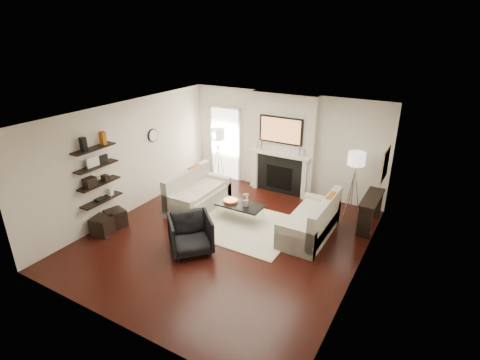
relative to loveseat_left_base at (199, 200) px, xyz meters
The scene contains 71 objects.
room_envelope 2.02m from the loveseat_left_base, 33.46° to the right, with size 6.00×6.00×6.00m.
chimney_breast 2.66m from the loveseat_left_base, 54.62° to the left, with size 1.80×0.25×2.70m, color silver.
fireplace_surround 2.31m from the loveseat_left_base, 52.66° to the left, with size 1.30×0.02×1.04m, color black.
firebox 2.30m from the loveseat_left_base, 52.59° to the left, with size 0.75×0.02×0.65m, color black.
mantel_pilaster_l 1.94m from the loveseat_left_base, 69.51° to the left, with size 0.12×0.08×1.10m, color white.
mantel_pilaster_r 2.79m from the loveseat_left_base, 40.34° to the left, with size 0.12×0.08×1.10m, color white.
mantel_shelf 2.43m from the loveseat_left_base, 51.89° to the left, with size 1.70×0.18×0.07m, color white.
tv_body 2.76m from the loveseat_left_base, 52.28° to the left, with size 1.20×0.06×0.70m, color black.
tv_screen 2.74m from the loveseat_left_base, 51.78° to the left, with size 1.10×0.01×0.62m, color #BF723F.
candlestick_l_tall 2.25m from the loveseat_left_base, 64.77° to the left, with size 0.04×0.04×0.30m, color silver.
candlestick_l_short 2.19m from the loveseat_left_base, 68.28° to the left, with size 0.04×0.04×0.24m, color silver.
candlestick_r_tall 2.85m from the loveseat_left_base, 42.57° to the left, with size 0.04×0.04×0.30m, color silver.
candlestick_r_short 2.93m from the loveseat_left_base, 40.72° to the left, with size 0.04×0.04×0.24m, color silver.
hallway_panel 2.27m from the loveseat_left_base, 102.59° to the left, with size 0.90×0.02×2.10m, color white.
door_trim_l 2.40m from the loveseat_left_base, 114.73° to the left, with size 0.06×0.06×2.16m, color white.
door_trim_r 2.21m from the loveseat_left_base, 89.45° to the left, with size 0.06×0.06×2.16m, color white.
door_trim_top 2.84m from the loveseat_left_base, 102.71° to the left, with size 1.02×0.06×0.06m, color white.
rug 1.38m from the loveseat_left_base, 11.46° to the right, with size 2.60×2.00×0.01m, color beige.
loveseat_left_base is the anchor object (origin of this frame).
loveseat_left_back 0.46m from the loveseat_left_base, behind, with size 0.18×1.80×0.80m, color beige.
loveseat_left_arm_n 0.81m from the loveseat_left_base, 90.00° to the right, with size 0.85×0.18×0.60m, color beige.
loveseat_left_arm_s 0.81m from the loveseat_left_base, 90.00° to the left, with size 0.85×0.18×0.60m, color beige.
loveseat_left_cushion 0.26m from the loveseat_left_base, ahead, with size 0.63×1.44×0.10m, color beige.
pillow_left_orange 0.69m from the loveseat_left_base, 138.15° to the left, with size 0.10×0.42×0.42m, color #9A5213.
pillow_left_charcoal 0.68m from the loveseat_left_base, 138.15° to the right, with size 0.10×0.40×0.40m, color black.
loveseat_right_base 2.90m from the loveseat_left_base, ahead, with size 0.85×1.80×0.42m, color beige.
loveseat_right_back 3.25m from the loveseat_left_base, ahead, with size 0.18×1.80×0.80m, color beige.
loveseat_right_arm_n 3.00m from the loveseat_left_base, 14.26° to the right, with size 0.85×0.18×0.60m, color beige.
loveseat_right_arm_s 3.03m from the loveseat_left_base, 16.91° to the left, with size 0.85×0.18×0.60m, color beige.
loveseat_right_cushion 2.86m from the loveseat_left_base, ahead, with size 0.63×1.44×0.10m, color beige.
pillow_right_orange 3.30m from the loveseat_left_base, ahead, with size 0.10×0.42×0.42m, color #9A5213.
pillow_right_charcoal 3.28m from the loveseat_left_base, ahead, with size 0.10×0.40×0.40m, color black.
coffee_table 1.26m from the loveseat_left_base, ahead, with size 1.10×0.55×0.04m, color black.
coffee_leg_nw 0.81m from the loveseat_left_base, 21.88° to the right, with size 0.02×0.02×0.38m, color silver.
coffee_leg_ne 1.77m from the loveseat_left_base, ahead, with size 0.02×0.02×0.38m, color silver.
coffee_leg_sw 0.76m from the loveseat_left_base, 10.60° to the left, with size 0.02×0.02×0.38m, color silver.
coffee_leg_se 1.75m from the loveseat_left_base, ahead, with size 0.02×0.02×0.38m, color silver.
hurricane_glass 1.44m from the loveseat_left_base, ahead, with size 0.16×0.16×0.29m, color white.
hurricane_candle 1.43m from the loveseat_left_base, ahead, with size 0.10×0.10×0.15m, color white.
copper_bowl 1.03m from the loveseat_left_base, ahead, with size 0.34×0.34×0.06m, color #C15520.
armchair 1.98m from the loveseat_left_base, 58.83° to the right, with size 0.82×0.76×0.84m, color black.
lamp_left_post 1.75m from the loveseat_left_base, 105.66° to the left, with size 0.02×0.02×1.20m, color silver.
lamp_left_shade 2.11m from the loveseat_left_base, 105.66° to the left, with size 0.40×0.40×0.30m, color white.
lamp_left_leg_a 1.72m from the loveseat_left_base, 102.04° to the left, with size 0.02×0.02×1.25m, color silver.
lamp_left_leg_b 1.85m from the loveseat_left_base, 106.52° to the left, with size 0.02×0.02×1.25m, color silver.
lamp_left_leg_c 1.68m from the loveseat_left_base, 108.42° to the left, with size 0.02×0.02×1.25m, color silver.
lamp_right_post 3.77m from the loveseat_left_base, 23.59° to the left, with size 0.02×0.02×1.20m, color silver.
lamp_right_shade 3.95m from the loveseat_left_base, 23.59° to the left, with size 0.40×0.40×0.30m, color white.
lamp_right_leg_a 3.87m from the loveseat_left_base, 22.93° to the left, with size 0.02×0.02×1.25m, color silver.
lamp_right_leg_b 3.76m from the loveseat_left_base, 25.26° to the left, with size 0.02×0.02×1.25m, color silver.
lamp_right_leg_c 3.69m from the loveseat_left_base, 22.56° to the left, with size 0.02×0.02×1.25m, color silver.
console_top 4.15m from the loveseat_left_base, 16.00° to the left, with size 0.35×1.20×0.04m, color black.
console_leg_n 4.01m from the loveseat_left_base, ahead, with size 0.30×0.04×0.71m, color black.
console_leg_s 4.31m from the loveseat_left_base, 23.06° to the left, with size 0.30×0.04×0.71m, color black.
wall_art 4.48m from the loveseat_left_base, 15.36° to the left, with size 0.03×0.70×0.70m, color #A38651.
shelf_bottom 2.33m from the loveseat_left_base, 122.68° to the right, with size 0.25×1.00×0.04m, color black.
shelf_lower 2.45m from the loveseat_left_base, 122.68° to the right, with size 0.25×1.00×0.04m, color black.
shelf_upper 2.62m from the loveseat_left_base, 122.68° to the right, with size 0.25×1.00×0.04m, color black.
shelf_top 2.84m from the loveseat_left_base, 122.68° to the right, with size 0.25×1.00×0.04m, color black.
decor_magfile_a 3.09m from the loveseat_left_base, 119.81° to the right, with size 0.12×0.10×0.28m, color black.
decor_magfile_b 2.76m from the loveseat_left_base, 126.73° to the right, with size 0.12×0.10×0.28m, color #9A5213.
decor_frame_a 2.73m from the loveseat_left_base, 121.74° to the right, with size 0.04×0.30×0.22m, color white.
decor_frame_b 2.53m from the loveseat_left_base, 125.68° to the right, with size 0.04×0.22×0.18m, color black.
decor_wine_rack 2.67m from the loveseat_left_base, 119.82° to the right, with size 0.18×0.25×0.20m, color black.
decor_box_small 2.34m from the loveseat_left_base, 125.26° to the right, with size 0.15×0.12×0.12m, color black.
decor_books 2.38m from the loveseat_left_base, 121.97° to the right, with size 0.14×0.20×0.05m, color black.
decor_box_tall 2.15m from the loveseat_left_base, 126.57° to the right, with size 0.10×0.10×0.18m, color white.
clock_rim 2.00m from the loveseat_left_base, behind, with size 0.34×0.34×0.04m, color black.
clock_face 1.99m from the loveseat_left_base, behind, with size 0.29×0.29×0.01m, color white.
ottoman_near 2.05m from the loveseat_left_base, 121.86° to the right, with size 0.40×0.40×0.40m, color black.
ottoman_far 2.39m from the loveseat_left_base, 116.88° to the right, with size 0.40×0.40×0.40m, color black.
Camera 1 is at (3.77, -5.95, 4.31)m, focal length 28.00 mm.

